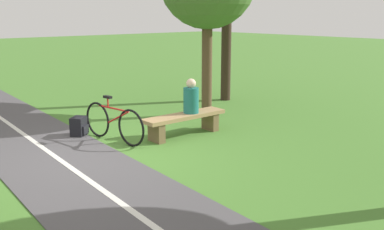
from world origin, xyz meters
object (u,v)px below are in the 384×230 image
bench (185,120)px  backpack (79,127)px  bicycle (114,123)px  person_seated (191,98)px

bench → backpack: bench is taller
bicycle → backpack: 0.92m
bench → person_seated: person_seated is taller
person_seated → bicycle: person_seated is taller
person_seated → backpack: size_ratio=1.70×
bicycle → backpack: size_ratio=4.11×
bench → bicycle: bicycle is taller
backpack → bench: bearing=139.8°
person_seated → backpack: (1.88, -1.44, -0.58)m
bicycle → person_seated: bearing=60.4°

